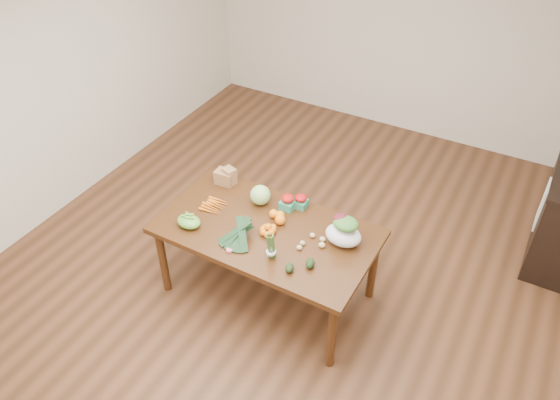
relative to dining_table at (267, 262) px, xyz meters
The scene contains 24 objects.
floor 0.49m from the dining_table, 94.67° to the left, with size 6.00×6.00×0.00m, color brown.
room_walls 1.02m from the dining_table, 94.67° to the left, with size 5.02×6.02×2.70m.
dining_table is the anchor object (origin of this frame).
dish_towel 2.59m from the dining_table, 41.49° to the left, with size 0.02×0.28×0.45m, color white.
paper_bag 0.87m from the dining_table, 150.42° to the left, with size 0.22×0.19×0.16m, color #A17748, non-canonical shape.
cabbage 0.58m from the dining_table, 128.74° to the left, with size 0.18×0.18×0.18m, color #9DC572.
strawberry_basket_a 0.54m from the dining_table, 86.28° to the left, with size 0.12×0.12×0.11m, color #AD160B, non-canonical shape.
strawberry_basket_b 0.59m from the dining_table, 74.10° to the left, with size 0.11×0.11×0.10m, color #B00B0F, non-canonical shape.
orange_a 0.44m from the dining_table, 98.53° to the left, with size 0.08×0.08×0.08m, color orange.
orange_b 0.45m from the dining_table, 78.67° to the left, with size 0.08×0.08×0.08m, color orange.
orange_c 0.44m from the dining_table, 59.23° to the left, with size 0.09×0.09×0.09m, color orange.
mandarin_cluster 0.42m from the dining_table, 42.03° to the right, with size 0.18×0.18×0.09m, color orange, non-canonical shape.
carrots 0.66m from the dining_table, behind, with size 0.22×0.22×0.03m, color orange, non-canonical shape.
snap_pea_bag 0.76m from the dining_table, 154.79° to the right, with size 0.21×0.16×0.09m, color #6CB03B.
kale_bunch 0.54m from the dining_table, 115.13° to the right, with size 0.32×0.40×0.16m, color black, non-canonical shape.
asparagus_bundle 0.60m from the dining_table, 54.11° to the right, with size 0.08×0.08×0.25m, color #4B7C38, non-canonical shape.
potato_a 0.52m from the dining_table, ahead, with size 0.05×0.04×0.04m, color tan.
potato_b 0.53m from the dining_table, 13.69° to the right, with size 0.05×0.04×0.04m, color tan.
potato_c 0.62m from the dining_table, 10.74° to the left, with size 0.05×0.05×0.04m, color #DBBF7E.
potato_d 0.55m from the dining_table, 14.08° to the left, with size 0.05×0.04×0.04m, color tan.
potato_e 0.63m from the dining_table, ahead, with size 0.05×0.05×0.05m, color #D6C27B.
avocado_a 0.65m from the dining_table, 40.23° to the right, with size 0.06×0.09×0.06m, color black.
avocado_b 0.68m from the dining_table, 22.92° to the right, with size 0.07×0.10×0.07m, color black.
salad_bag 0.79m from the dining_table, 13.76° to the left, with size 0.29×0.22×0.23m, color white, non-canonical shape.
Camera 1 is at (1.73, -3.18, 3.71)m, focal length 35.00 mm.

